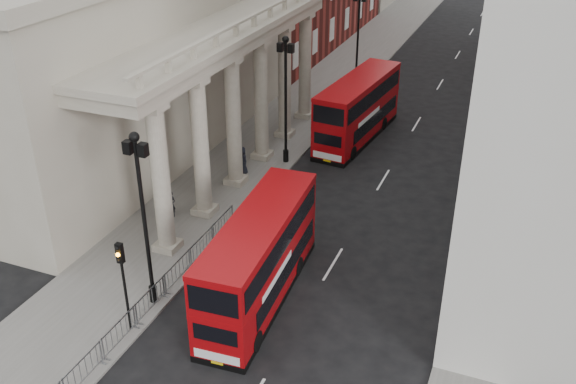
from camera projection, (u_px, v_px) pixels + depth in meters
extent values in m
plane|color=black|center=(113.00, 364.00, 25.82)|extent=(260.00, 260.00, 0.00)
cube|color=slate|center=(305.00, 108.00, 51.33)|extent=(6.00, 140.00, 0.12)
cube|color=slate|center=(520.00, 138.00, 45.90)|extent=(3.00, 140.00, 0.12)
cube|color=slate|center=(340.00, 112.00, 50.35)|extent=(0.20, 140.00, 0.14)
cube|color=#9C9483|center=(131.00, 66.00, 41.18)|extent=(9.00, 28.00, 12.00)
cylinder|color=black|center=(153.00, 294.00, 29.05)|extent=(0.36, 0.36, 0.80)
cylinder|color=black|center=(145.00, 226.00, 27.35)|extent=(0.18, 0.18, 8.00)
sphere|color=black|center=(134.00, 137.00, 25.42)|extent=(0.44, 0.44, 0.44)
cube|color=black|center=(143.00, 150.00, 25.54)|extent=(0.35, 0.35, 0.55)
cube|color=black|center=(128.00, 147.00, 25.77)|extent=(0.35, 0.35, 0.55)
cylinder|color=black|center=(286.00, 156.00, 42.14)|extent=(0.36, 0.36, 0.80)
cylinder|color=black|center=(286.00, 104.00, 40.44)|extent=(0.18, 0.18, 8.00)
sphere|color=black|center=(286.00, 39.00, 38.51)|extent=(0.44, 0.44, 0.44)
cube|color=black|center=(291.00, 48.00, 38.63)|extent=(0.35, 0.35, 0.55)
cube|color=black|center=(280.00, 47.00, 38.86)|extent=(0.35, 0.35, 0.55)
cylinder|color=black|center=(355.00, 83.00, 55.23)|extent=(0.36, 0.36, 0.80)
cylinder|color=black|center=(358.00, 42.00, 53.54)|extent=(0.18, 0.18, 8.00)
cylinder|color=black|center=(126.00, 296.00, 26.76)|extent=(0.12, 0.12, 3.40)
cube|color=black|center=(120.00, 253.00, 25.75)|extent=(0.28, 0.22, 0.90)
sphere|color=black|center=(117.00, 248.00, 25.50)|extent=(0.18, 0.18, 0.18)
sphere|color=orange|center=(118.00, 255.00, 25.64)|extent=(0.18, 0.18, 0.18)
sphere|color=black|center=(119.00, 261.00, 25.79)|extent=(0.18, 0.18, 0.18)
cube|color=gray|center=(83.00, 370.00, 24.56)|extent=(0.50, 2.30, 1.10)
cube|color=gray|center=(119.00, 332.00, 26.48)|extent=(0.50, 2.30, 1.10)
cube|color=gray|center=(150.00, 300.00, 28.40)|extent=(0.50, 2.30, 1.10)
cube|color=gray|center=(178.00, 271.00, 30.32)|extent=(0.50, 2.30, 1.10)
cube|color=gray|center=(202.00, 246.00, 32.25)|extent=(0.50, 2.30, 1.10)
cube|color=gray|center=(223.00, 224.00, 34.17)|extent=(0.50, 2.30, 1.10)
cube|color=#98070B|center=(260.00, 275.00, 29.08)|extent=(2.93, 9.92, 1.87)
cube|color=#98070B|center=(259.00, 238.00, 28.16)|extent=(2.93, 9.92, 1.63)
cube|color=#98070B|center=(259.00, 220.00, 27.72)|extent=(2.97, 9.96, 0.23)
cube|color=black|center=(260.00, 294.00, 29.59)|extent=(2.95, 9.92, 0.33)
cube|color=black|center=(260.00, 270.00, 28.97)|extent=(2.87, 8.06, 0.93)
cube|color=black|center=(259.00, 237.00, 28.12)|extent=(2.95, 9.36, 1.03)
cube|color=white|center=(217.00, 357.00, 25.29)|extent=(1.96, 0.18, 0.42)
cube|color=yellow|center=(217.00, 363.00, 25.43)|extent=(0.51, 0.07, 0.12)
cylinder|color=black|center=(208.00, 330.00, 26.89)|extent=(0.36, 0.95, 0.93)
cylinder|color=black|center=(255.00, 341.00, 26.31)|extent=(0.36, 0.95, 0.93)
cylinder|color=black|center=(257.00, 258.00, 31.66)|extent=(0.36, 0.95, 0.93)
cylinder|color=black|center=(297.00, 266.00, 31.07)|extent=(0.36, 0.95, 0.93)
cube|color=#A2070B|center=(357.00, 121.00, 45.45)|extent=(3.45, 10.35, 1.93)
cube|color=#A2070B|center=(359.00, 94.00, 44.51)|extent=(3.45, 10.35, 1.69)
cube|color=#A2070B|center=(360.00, 81.00, 44.05)|extent=(3.49, 10.39, 0.24)
cube|color=black|center=(357.00, 136.00, 45.99)|extent=(3.47, 10.35, 0.34)
cube|color=black|center=(358.00, 118.00, 45.34)|extent=(3.31, 8.43, 0.97)
cube|color=black|center=(359.00, 93.00, 44.46)|extent=(3.45, 9.78, 1.06)
cube|color=white|center=(327.00, 156.00, 41.82)|extent=(2.03, 0.27, 0.44)
cube|color=yellow|center=(327.00, 161.00, 41.96)|extent=(0.53, 0.09, 0.13)
cylinder|color=black|center=(322.00, 147.00, 43.53)|extent=(0.41, 0.99, 0.97)
cylinder|color=black|center=(352.00, 153.00, 42.63)|extent=(0.41, 0.99, 0.97)
cylinder|color=black|center=(355.00, 118.00, 48.14)|extent=(0.41, 0.99, 0.97)
cylinder|color=black|center=(383.00, 123.00, 47.24)|extent=(0.41, 0.99, 0.97)
imported|color=black|center=(171.00, 204.00, 35.64)|extent=(0.56, 0.37, 1.53)
imported|color=#2A2421|center=(203.00, 180.00, 38.05)|extent=(1.00, 0.87, 1.75)
imported|color=black|center=(242.00, 161.00, 40.28)|extent=(1.06, 0.89, 1.84)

